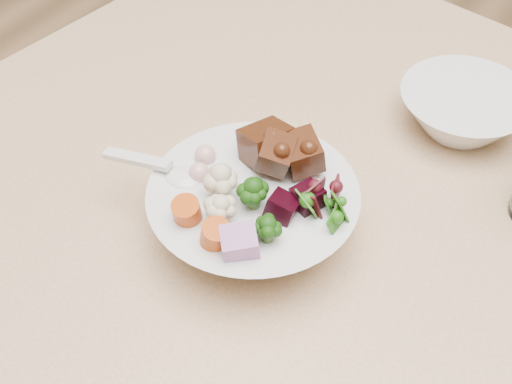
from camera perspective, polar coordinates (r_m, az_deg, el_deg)
food_bowl at (r=0.72m, az=-0.06°, el=-1.45°), size 0.21×0.21×0.11m
soup_spoon at (r=0.72m, az=-6.82°, el=1.47°), size 0.11×0.04×0.02m
side_bowl at (r=0.88m, az=16.20°, el=6.25°), size 0.15×0.15×0.05m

